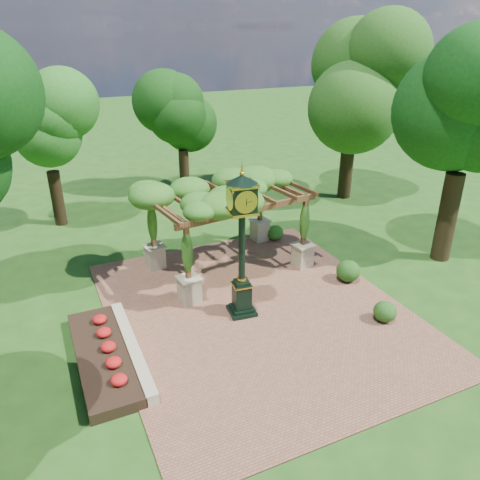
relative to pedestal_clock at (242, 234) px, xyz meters
name	(u,v)px	position (x,y,z in m)	size (l,w,h in m)	color
ground	(270,326)	(0.56, -1.13, -3.09)	(120.00, 120.00, 0.00)	#1E4714
brick_plaza	(257,311)	(0.56, -0.13, -3.07)	(10.00, 12.00, 0.04)	brown
border_wall	(132,348)	(-4.04, -0.63, -2.89)	(0.35, 5.00, 0.40)	#C6B793
flower_bed	(103,356)	(-4.94, -0.63, -2.91)	(1.50, 5.00, 0.36)	red
pedestal_clock	(242,234)	(0.00, 0.00, 0.00)	(1.13, 1.13, 5.18)	black
pergola	(228,196)	(0.98, 3.41, 0.09)	(6.61, 4.64, 3.88)	#B7AE88
sundial	(191,216)	(1.15, 8.71, -2.70)	(0.56, 0.56, 0.91)	gray
shrub_front	(385,311)	(4.27, -2.49, -2.70)	(0.79, 0.79, 0.71)	#214F16
shrub_mid	(348,271)	(4.82, 0.35, -2.63)	(0.95, 0.95, 0.85)	#1E4C15
shrub_back	(275,233)	(4.07, 5.03, -2.70)	(0.79, 0.79, 0.71)	#27641D
tree_west_far	(45,128)	(-5.02, 11.45, 1.85)	(3.29, 3.29, 7.23)	black
tree_north	(182,116)	(2.46, 13.67, 1.53)	(3.52, 3.52, 6.75)	#332114
tree_east_far	(355,79)	(10.82, 8.87, 3.61)	(4.75, 4.75, 9.78)	black
tree_east_near	(471,98)	(9.78, 0.35, 3.73)	(4.96, 4.96, 9.95)	#342514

